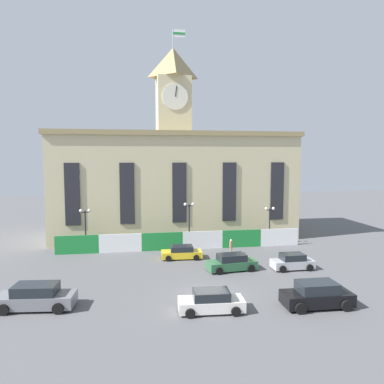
# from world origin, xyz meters

# --- Properties ---
(ground_plane) EXTENTS (160.00, 160.00, 0.00)m
(ground_plane) POSITION_xyz_m (0.00, 0.00, 0.00)
(ground_plane) COLOR #565659
(civic_building) EXTENTS (31.60, 12.24, 27.28)m
(civic_building) POSITION_xyz_m (0.00, 23.07, 7.44)
(civic_building) COLOR beige
(civic_building) RESTS_ON ground
(banner_fence) EXTENTS (28.05, 0.12, 2.05)m
(banner_fence) POSITION_xyz_m (0.00, 14.46, 1.03)
(banner_fence) COLOR #1E8438
(banner_fence) RESTS_ON ground
(street_lamp_left) EXTENTS (1.26, 0.36, 4.86)m
(street_lamp_left) POSITION_xyz_m (-10.81, 15.12, 3.55)
(street_lamp_left) COLOR black
(street_lamp_left) RESTS_ON ground
(street_lamp_center) EXTENTS (1.26, 0.36, 5.33)m
(street_lamp_center) POSITION_xyz_m (0.86, 15.12, 3.84)
(street_lamp_center) COLOR black
(street_lamp_center) RESTS_ON ground
(street_lamp_right) EXTENTS (1.26, 0.36, 4.60)m
(street_lamp_right) POSITION_xyz_m (10.68, 15.12, 3.38)
(street_lamp_right) COLOR black
(street_lamp_right) RESTS_ON ground
(car_green_wagon) EXTENTS (4.77, 2.52, 1.55)m
(car_green_wagon) POSITION_xyz_m (3.39, 5.90, 0.72)
(car_green_wagon) COLOR #2D663D
(car_green_wagon) RESTS_ON ground
(car_white_taxi) EXTENTS (4.61, 2.36, 1.50)m
(car_white_taxi) POSITION_xyz_m (-0.54, -2.95, 0.69)
(car_white_taxi) COLOR white
(car_white_taxi) RESTS_ON ground
(car_yellow_coupe) EXTENTS (4.29, 2.30, 1.35)m
(car_yellow_coupe) POSITION_xyz_m (-0.65, 10.75, 0.63)
(car_yellow_coupe) COLOR yellow
(car_yellow_coupe) RESTS_ON ground
(car_black_suv) EXTENTS (4.95, 2.47, 1.80)m
(car_black_suv) POSITION_xyz_m (7.03, -3.39, 0.83)
(car_black_suv) COLOR black
(car_black_suv) RESTS_ON ground
(car_silver_hatch) EXTENTS (3.90, 2.01, 1.50)m
(car_silver_hatch) POSITION_xyz_m (9.16, 5.30, 0.69)
(car_silver_hatch) COLOR #B7B7BC
(car_silver_hatch) RESTS_ON ground
(car_gray_pickup) EXTENTS (5.49, 2.83, 1.75)m
(car_gray_pickup) POSITION_xyz_m (-12.51, -0.41, 0.81)
(car_gray_pickup) COLOR slate
(car_gray_pickup) RESTS_ON ground
(pedestrian) EXTENTS (0.40, 0.41, 1.67)m
(pedestrian) POSITION_xyz_m (4.89, 11.52, 0.91)
(pedestrian) COLOR olive
(pedestrian) RESTS_ON ground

